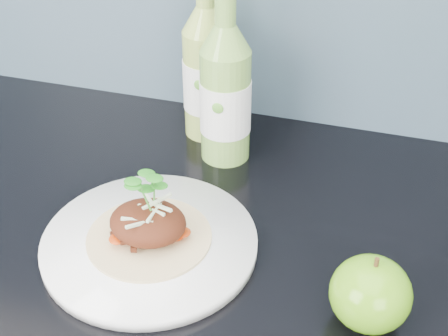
% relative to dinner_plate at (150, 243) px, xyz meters
% --- Properties ---
extents(dinner_plate, '(0.33, 0.33, 0.02)m').
position_rel_dinner_plate_xyz_m(dinner_plate, '(0.00, 0.00, 0.00)').
color(dinner_plate, white).
rests_on(dinner_plate, kitchen_counter).
extents(pork_taco, '(0.16, 0.16, 0.10)m').
position_rel_dinner_plate_xyz_m(pork_taco, '(0.00, 0.00, 0.04)').
color(pork_taco, tan).
rests_on(pork_taco, dinner_plate).
extents(green_apple, '(0.11, 0.11, 0.09)m').
position_rel_dinner_plate_xyz_m(green_apple, '(0.27, -0.04, 0.03)').
color(green_apple, '#50890F').
rests_on(green_apple, kitchen_counter).
extents(cider_bottle_left, '(0.08, 0.08, 0.28)m').
position_rel_dinner_plate_xyz_m(cider_bottle_left, '(-0.02, 0.29, 0.10)').
color(cider_bottle_left, '#9EB94D').
rests_on(cider_bottle_left, kitchen_counter).
extents(cider_bottle_right, '(0.10, 0.10, 0.28)m').
position_rel_dinner_plate_xyz_m(cider_bottle_right, '(0.03, 0.23, 0.10)').
color(cider_bottle_right, '#79AC47').
rests_on(cider_bottle_right, kitchen_counter).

